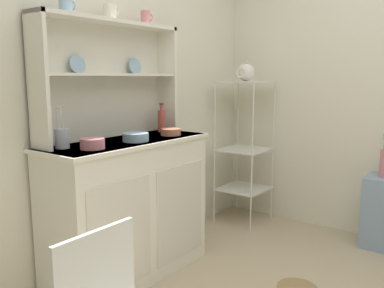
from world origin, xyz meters
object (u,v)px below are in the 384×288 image
(bakers_rack, at_px, (244,139))
(porcelain_teapot, at_px, (246,72))
(hutch_cabinet, at_px, (129,208))
(utensil_jar, at_px, (62,138))
(bowl_mixing_large, at_px, (92,144))
(hutch_shelf_unit, at_px, (108,71))
(cup_sky_0, at_px, (66,6))
(jam_bottle, at_px, (162,120))

(bakers_rack, height_order, porcelain_teapot, porcelain_teapot)
(hutch_cabinet, height_order, utensil_jar, utensil_jar)
(bowl_mixing_large, relative_size, utensil_jar, 0.56)
(bakers_rack, bearing_deg, utensil_jar, 175.54)
(hutch_shelf_unit, relative_size, cup_sky_0, 12.00)
(hutch_shelf_unit, height_order, bowl_mixing_large, hutch_shelf_unit)
(porcelain_teapot, bearing_deg, jam_bottle, 171.03)
(hutch_shelf_unit, distance_m, bakers_rack, 1.51)
(hutch_shelf_unit, height_order, porcelain_teapot, hutch_shelf_unit)
(bowl_mixing_large, bearing_deg, bakers_rack, 0.35)
(hutch_shelf_unit, distance_m, bowl_mixing_large, 0.58)
(cup_sky_0, distance_m, jam_bottle, 1.03)
(hutch_shelf_unit, xyz_separation_m, jam_bottle, (0.43, -0.08, -0.35))
(bowl_mixing_large, xyz_separation_m, utensil_jar, (-0.09, 0.15, 0.03))
(hutch_cabinet, bearing_deg, cup_sky_0, 159.30)
(hutch_cabinet, height_order, bowl_mixing_large, bowl_mixing_large)
(hutch_shelf_unit, xyz_separation_m, porcelain_teapot, (1.37, -0.23, 0.00))
(utensil_jar, bearing_deg, jam_bottle, 0.60)
(hutch_shelf_unit, bearing_deg, jam_bottle, -10.51)
(bakers_rack, height_order, bowl_mixing_large, bakers_rack)
(cup_sky_0, bearing_deg, bowl_mixing_large, -93.74)
(bowl_mixing_large, bearing_deg, cup_sky_0, 86.26)
(bowl_mixing_large, height_order, jam_bottle, jam_bottle)
(hutch_shelf_unit, height_order, cup_sky_0, cup_sky_0)
(bowl_mixing_large, bearing_deg, jam_bottle, 11.82)
(jam_bottle, bearing_deg, hutch_shelf_unit, 169.49)
(hutch_cabinet, height_order, bakers_rack, bakers_rack)
(hutch_shelf_unit, height_order, utensil_jar, hutch_shelf_unit)
(cup_sky_0, xyz_separation_m, porcelain_teapot, (1.69, -0.19, -0.35))
(jam_bottle, height_order, utensil_jar, utensil_jar)
(hutch_cabinet, distance_m, cup_sky_0, 1.28)
(hutch_cabinet, height_order, jam_bottle, jam_bottle)
(porcelain_teapot, bearing_deg, utensil_jar, 175.54)
(cup_sky_0, distance_m, utensil_jar, 0.74)
(jam_bottle, bearing_deg, bowl_mixing_large, -168.18)
(hutch_cabinet, relative_size, jam_bottle, 5.48)
(bowl_mixing_large, xyz_separation_m, porcelain_teapot, (1.71, 0.01, 0.41))
(jam_bottle, xyz_separation_m, utensil_jar, (-0.85, -0.01, -0.03))
(bakers_rack, relative_size, utensil_jar, 5.27)
(utensil_jar, relative_size, porcelain_teapot, 1.00)
(cup_sky_0, distance_m, bowl_mixing_large, 0.78)
(bowl_mixing_large, xyz_separation_m, jam_bottle, (0.76, 0.16, 0.06))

